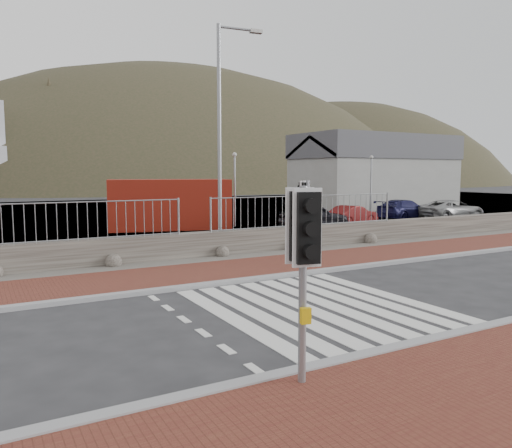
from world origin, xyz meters
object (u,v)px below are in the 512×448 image
car_c (404,209)px  car_a (314,216)px  car_b (352,215)px  traffic_signal_far (307,204)px  streetlight (223,126)px  shipping_container (169,204)px  car_d (451,210)px  traffic_signal_near (303,243)px  car_e (447,209)px

car_c → car_a: bearing=87.1°
car_b → traffic_signal_far: bearing=121.0°
traffic_signal_far → streetlight: 5.00m
car_c → shipping_container: bearing=68.7°
shipping_container → car_c: 15.09m
streetlight → car_d: (18.50, 4.72, -4.10)m
car_b → car_d: car_d is taller
car_a → car_d: (10.74, -0.16, -0.03)m
car_d → traffic_signal_near: bearing=126.4°
shipping_container → car_b: 10.42m
shipping_container → car_e: 18.47m
car_a → streetlight: bearing=124.6°
car_a → car_b: size_ratio=1.13×
streetlight → car_c: 17.41m
shipping_container → car_d: 18.05m
car_a → car_d: bearing=-88.4°
streetlight → car_b: (10.72, 5.19, -4.17)m
traffic_signal_near → traffic_signal_far: traffic_signal_near is taller
streetlight → car_b: 12.61m
car_c → car_e: bearing=-112.1°
traffic_signal_near → shipping_container: 20.72m
shipping_container → car_d: bearing=1.7°
traffic_signal_near → car_e: size_ratio=0.85×
car_e → car_c: bearing=89.5°
car_a → car_d: 10.75m
traffic_signal_far → car_c: traffic_signal_far is taller
streetlight → car_e: streetlight is taller
car_d → traffic_signal_far: bearing=117.7°
traffic_signal_near → car_d: bearing=48.7°
traffic_signal_far → car_d: size_ratio=0.61×
car_a → car_b: (2.96, 0.31, -0.09)m
traffic_signal_near → shipping_container: traffic_signal_near is taller
streetlight → car_c: (15.76, 6.15, -4.09)m
car_b → car_c: bearing=-91.8°
streetlight → car_c: streetlight is taller
traffic_signal_far → car_b: (9.76, 9.28, -1.45)m
car_a → car_c: bearing=-78.5°
streetlight → car_d: streetlight is taller
streetlight → car_a: bearing=39.1°
traffic_signal_near → car_d: 27.97m
car_d → car_a: bearing=90.2°
car_e → streetlight: bearing=116.0°
streetlight → car_e: bearing=23.2°
traffic_signal_near → car_c: traffic_signal_near is taller
car_c → streetlight: bearing=99.4°
shipping_container → car_e: shipping_container is taller
traffic_signal_near → car_b: bearing=61.3°
car_a → car_b: bearing=-81.6°
streetlight → car_b: streetlight is taller
traffic_signal_far → car_b: bearing=-152.0°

